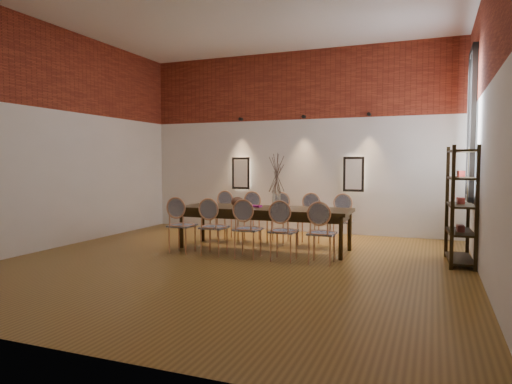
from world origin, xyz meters
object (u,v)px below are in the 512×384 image
(chair_far_e, at_px, (341,221))
(shelving_rack, at_px, (461,205))
(vase, at_px, (276,199))
(bowl, at_px, (238,202))
(chair_near_b, at_px, (214,227))
(book, at_px, (254,206))
(chair_far_b, at_px, (249,217))
(chair_near_c, at_px, (248,229))
(chair_near_a, at_px, (182,225))
(chair_far_a, at_px, (221,216))
(chair_far_d, at_px, (308,220))
(chair_far_c, at_px, (278,218))
(chair_near_e, at_px, (322,233))
(dining_table, at_px, (264,228))
(chair_near_d, at_px, (284,231))

(chair_far_e, height_order, shelving_rack, shelving_rack)
(vase, height_order, bowl, vase)
(chair_near_b, relative_size, book, 3.62)
(chair_far_b, bearing_deg, chair_near_c, 111.60)
(chair_near_a, bearing_deg, bowl, 44.68)
(chair_near_c, bearing_deg, chair_far_a, 128.38)
(chair_far_e, distance_m, vase, 1.33)
(vase, bearing_deg, chair_far_e, 38.04)
(chair_near_a, height_order, vase, vase)
(chair_near_a, bearing_deg, book, 38.72)
(chair_far_a, distance_m, chair_far_d, 1.83)
(chair_far_d, bearing_deg, chair_far_c, 0.00)
(shelving_rack, bearing_deg, chair_far_d, 160.42)
(chair_near_e, bearing_deg, vase, 142.12)
(chair_far_c, height_order, book, chair_far_c)
(chair_far_e, bearing_deg, book, 27.10)
(chair_far_c, relative_size, bowl, 3.92)
(chair_near_c, height_order, chair_far_d, same)
(chair_far_d, xyz_separation_m, bowl, (-1.10, -0.82, 0.37))
(dining_table, xyz_separation_m, chair_near_c, (0.00, -0.77, 0.09))
(chair_far_c, bearing_deg, vase, 106.62)
(bowl, bearing_deg, shelving_rack, 0.93)
(chair_near_a, height_order, chair_near_e, same)
(chair_far_c, bearing_deg, chair_far_e, 180.00)
(chair_near_a, height_order, chair_far_e, same)
(book, bearing_deg, chair_near_d, -44.26)
(chair_far_d, relative_size, book, 3.62)
(chair_far_a, bearing_deg, chair_far_c, 180.00)
(vase, bearing_deg, chair_near_e, -37.72)
(chair_near_c, relative_size, bowl, 3.92)
(chair_far_b, distance_m, vase, 1.22)
(chair_far_d, distance_m, book, 1.14)
(chair_near_a, relative_size, chair_far_d, 1.00)
(chair_near_c, bearing_deg, book, 104.82)
(chair_near_d, relative_size, chair_far_c, 1.00)
(chair_near_a, height_order, book, chair_near_a)
(bowl, distance_m, book, 0.30)
(chair_near_a, relative_size, chair_near_b, 1.00)
(chair_far_d, distance_m, vase, 0.96)
(chair_near_b, height_order, bowl, chair_near_b)
(dining_table, height_order, chair_near_c, chair_near_c)
(chair_near_a, height_order, chair_far_d, same)
(chair_near_d, bearing_deg, bowl, 146.82)
(chair_near_b, xyz_separation_m, vase, (0.84, 0.77, 0.43))
(dining_table, bearing_deg, chair_near_c, -90.00)
(dining_table, bearing_deg, chair_near_e, -32.27)
(chair_near_e, relative_size, chair_far_d, 1.00)
(chair_far_b, relative_size, shelving_rack, 0.52)
(chair_near_b, height_order, chair_far_b, same)
(chair_near_c, xyz_separation_m, vase, (0.23, 0.77, 0.43))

